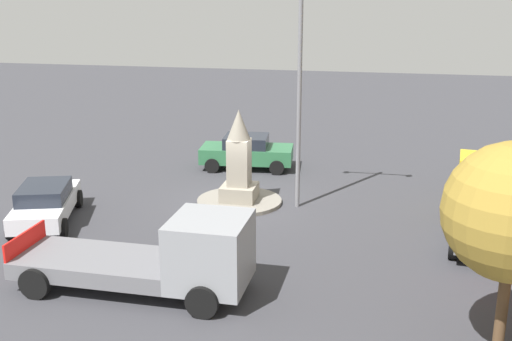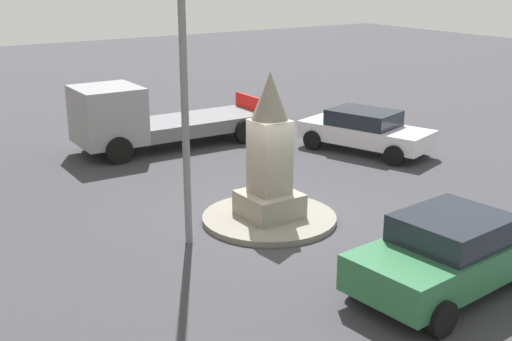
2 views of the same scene
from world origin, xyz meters
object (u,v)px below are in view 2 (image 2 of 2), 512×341
at_px(car_green_passing, 450,252).
at_px(truck_grey_waiting, 144,119).
at_px(monument, 270,155).
at_px(car_white_near_island, 365,130).

bearing_deg(car_green_passing, truck_grey_waiting, 92.55).
relative_size(car_green_passing, truck_grey_waiting, 0.66).
relative_size(monument, truck_grey_waiting, 0.54).
distance_m(monument, truck_grey_waiting, 7.54).
xyz_separation_m(monument, truck_grey_waiting, (0.23, 7.51, -0.60)).
distance_m(monument, car_white_near_island, 7.01).
xyz_separation_m(car_white_near_island, car_green_passing, (-5.32, -8.09, 0.05)).
bearing_deg(monument, car_white_near_island, 28.69).
xyz_separation_m(monument, car_white_near_island, (6.09, 3.33, -0.91)).
bearing_deg(car_green_passing, monument, 99.25).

